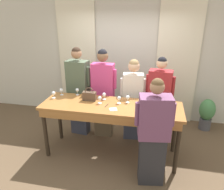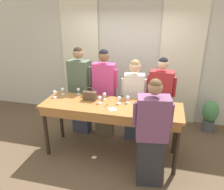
# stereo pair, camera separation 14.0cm
# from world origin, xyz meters

# --- Properties ---
(ground_plane) EXTENTS (18.00, 18.00, 0.00)m
(ground_plane) POSITION_xyz_m (0.00, 0.00, 0.00)
(ground_plane) COLOR brown
(wall_back) EXTENTS (12.00, 0.06, 2.80)m
(wall_back) POSITION_xyz_m (0.00, 1.66, 1.40)
(wall_back) COLOR beige
(wall_back) RESTS_ON ground_plane
(curtain_panel_left) EXTENTS (0.90, 0.03, 2.69)m
(curtain_panel_left) POSITION_xyz_m (-1.15, 1.59, 1.34)
(curtain_panel_left) COLOR #EFE5C6
(curtain_panel_left) RESTS_ON ground_plane
(curtain_panel_right) EXTENTS (0.90, 0.03, 2.69)m
(curtain_panel_right) POSITION_xyz_m (1.15, 1.59, 1.34)
(curtain_panel_right) COLOR #EFE5C6
(curtain_panel_right) RESTS_ON ground_plane
(tasting_bar) EXTENTS (2.40, 0.74, 0.99)m
(tasting_bar) POSITION_xyz_m (0.00, -0.03, 0.88)
(tasting_bar) COLOR #9E6633
(tasting_bar) RESTS_ON ground_plane
(wine_bottle) EXTENTS (0.08, 0.08, 0.34)m
(wine_bottle) POSITION_xyz_m (0.81, 0.11, 1.12)
(wine_bottle) COLOR black
(wine_bottle) RESTS_ON tasting_bar
(handbag) EXTENTS (0.24, 0.11, 0.24)m
(handbag) POSITION_xyz_m (-0.42, 0.11, 1.08)
(handbag) COLOR brown
(handbag) RESTS_ON tasting_bar
(wine_glass_front_left) EXTENTS (0.07, 0.07, 0.13)m
(wine_glass_front_left) POSITION_xyz_m (0.65, 0.20, 1.08)
(wine_glass_front_left) COLOR white
(wine_glass_front_left) RESTS_ON tasting_bar
(wine_glass_front_mid) EXTENTS (0.07, 0.07, 0.13)m
(wine_glass_front_mid) POSITION_xyz_m (-0.21, 0.02, 1.08)
(wine_glass_front_mid) COLOR white
(wine_glass_front_mid) RESTS_ON tasting_bar
(wine_glass_front_right) EXTENTS (0.07, 0.07, 0.13)m
(wine_glass_front_right) POSITION_xyz_m (-0.17, 0.20, 1.08)
(wine_glass_front_right) COLOR white
(wine_glass_front_right) RESTS_ON tasting_bar
(wine_glass_center_left) EXTENTS (0.07, 0.07, 0.13)m
(wine_glass_center_left) POSITION_xyz_m (0.12, 0.09, 1.08)
(wine_glass_center_left) COLOR white
(wine_glass_center_left) RESTS_ON tasting_bar
(wine_glass_center_mid) EXTENTS (0.07, 0.07, 0.13)m
(wine_glass_center_mid) POSITION_xyz_m (0.80, 0.28, 1.08)
(wine_glass_center_mid) COLOR white
(wine_glass_center_mid) RESTS_ON tasting_bar
(wine_glass_center_right) EXTENTS (0.07, 0.07, 0.13)m
(wine_glass_center_right) POSITION_xyz_m (-1.01, 0.26, 1.08)
(wine_glass_center_right) COLOR white
(wine_glass_center_right) RESTS_ON tasting_bar
(wine_glass_back_left) EXTENTS (0.07, 0.07, 0.13)m
(wine_glass_back_left) POSITION_xyz_m (-1.09, 0.08, 1.08)
(wine_glass_back_left) COLOR white
(wine_glass_back_left) RESTS_ON tasting_bar
(wine_glass_back_mid) EXTENTS (0.07, 0.07, 0.13)m
(wine_glass_back_mid) POSITION_xyz_m (0.66, -0.09, 1.08)
(wine_glass_back_mid) COLOR white
(wine_glass_back_mid) RESTS_ON tasting_bar
(wine_glass_back_right) EXTENTS (0.07, 0.07, 0.13)m
(wine_glass_back_right) POSITION_xyz_m (-0.72, 0.32, 1.08)
(wine_glass_back_right) COLOR white
(wine_glass_back_right) RESTS_ON tasting_bar
(wine_glass_near_host) EXTENTS (0.07, 0.07, 0.13)m
(wine_glass_near_host) POSITION_xyz_m (0.26, 0.15, 1.08)
(wine_glass_near_host) COLOR white
(wine_glass_near_host) RESTS_ON tasting_bar
(napkin) EXTENTS (0.15, 0.15, 0.00)m
(napkin) POSITION_xyz_m (0.07, -0.17, 1.00)
(napkin) COLOR white
(napkin) RESTS_ON tasting_bar
(pen) EXTENTS (0.03, 0.13, 0.01)m
(pen) POSITION_xyz_m (-0.07, -0.05, 1.00)
(pen) COLOR black
(pen) RESTS_ON tasting_bar
(guest_olive_jacket) EXTENTS (0.54, 0.30, 1.84)m
(guest_olive_jacket) POSITION_xyz_m (-0.80, 0.61, 0.94)
(guest_olive_jacket) COLOR #383D51
(guest_olive_jacket) RESTS_ON ground_plane
(guest_pink_top) EXTENTS (0.54, 0.22, 1.82)m
(guest_pink_top) POSITION_xyz_m (-0.29, 0.61, 0.95)
(guest_pink_top) COLOR brown
(guest_pink_top) RESTS_ON ground_plane
(guest_cream_sweater) EXTENTS (0.50, 0.24, 1.66)m
(guest_cream_sweater) POSITION_xyz_m (0.30, 0.61, 0.88)
(guest_cream_sweater) COLOR #383D51
(guest_cream_sweater) RESTS_ON ground_plane
(guest_striped_shirt) EXTENTS (0.54, 0.29, 1.73)m
(guest_striped_shirt) POSITION_xyz_m (0.80, 0.61, 0.88)
(guest_striped_shirt) COLOR #383D51
(guest_striped_shirt) RESTS_ON ground_plane
(host_pouring) EXTENTS (0.56, 0.34, 1.69)m
(host_pouring) POSITION_xyz_m (0.74, -0.56, 0.85)
(host_pouring) COLOR #28282D
(host_pouring) RESTS_ON ground_plane
(potted_plant) EXTENTS (0.33, 0.33, 0.71)m
(potted_plant) POSITION_xyz_m (1.87, 1.29, 0.39)
(potted_plant) COLOR #4C4C51
(potted_plant) RESTS_ON ground_plane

